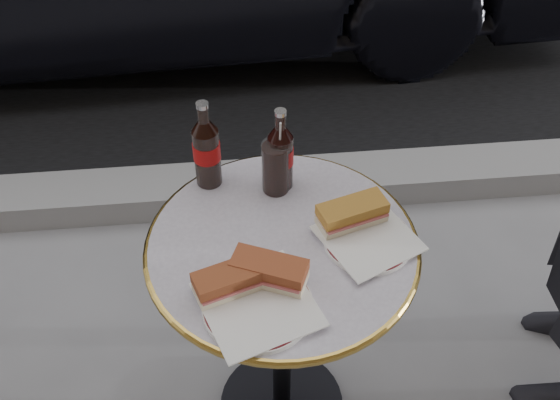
{
  "coord_description": "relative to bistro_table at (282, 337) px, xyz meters",
  "views": [
    {
      "loc": [
        -0.11,
        -1.04,
        1.91
      ],
      "look_at": [
        0.0,
        0.05,
        0.82
      ],
      "focal_mm": 45.0,
      "sensor_mm": 36.0,
      "label": 1
    }
  ],
  "objects": [
    {
      "name": "curb",
      "position": [
        0.0,
        0.9,
        -0.32
      ],
      "size": [
        40.0,
        0.2,
        0.12
      ],
      "primitive_type": "cube",
      "color": "gray",
      "rests_on": "ground"
    },
    {
      "name": "bistro_table",
      "position": [
        0.0,
        0.0,
        0.0
      ],
      "size": [
        0.62,
        0.62,
        0.73
      ],
      "primitive_type": null,
      "color": "#BAB2C4",
      "rests_on": "ground"
    },
    {
      "name": "sandwich_right",
      "position": [
        0.16,
        0.04,
        0.4
      ],
      "size": [
        0.17,
        0.12,
        0.05
      ],
      "primitive_type": "cube",
      "rotation": [
        0.0,
        0.0,
        0.3
      ],
      "color": "#B1772D",
      "rests_on": "plate_right"
    },
    {
      "name": "plate_left",
      "position": [
        -0.07,
        -0.17,
        0.37
      ],
      "size": [
        0.27,
        0.27,
        0.01
      ],
      "primitive_type": "cylinder",
      "rotation": [
        0.0,
        0.0,
        0.17
      ],
      "color": "white",
      "rests_on": "bistro_table"
    },
    {
      "name": "cola_bottle_left",
      "position": [
        -0.16,
        0.22,
        0.48
      ],
      "size": [
        0.07,
        0.07,
        0.24
      ],
      "primitive_type": null,
      "rotation": [
        0.0,
        0.0,
        0.01
      ],
      "color": "black",
      "rests_on": "bistro_table"
    },
    {
      "name": "plate_right",
      "position": [
        0.19,
        -0.01,
        0.37
      ],
      "size": [
        0.25,
        0.25,
        0.01
      ],
      "primitive_type": "cylinder",
      "rotation": [
        0.0,
        0.0,
        0.26
      ],
      "color": "white",
      "rests_on": "bistro_table"
    },
    {
      "name": "cola_bottle_right",
      "position": [
        0.01,
        0.19,
        0.48
      ],
      "size": [
        0.07,
        0.07,
        0.22
      ],
      "primitive_type": null,
      "rotation": [
        0.0,
        0.0,
        0.13
      ],
      "color": "black",
      "rests_on": "bistro_table"
    },
    {
      "name": "cola_glass",
      "position": [
        0.0,
        0.18,
        0.44
      ],
      "size": [
        0.08,
        0.08,
        0.14
      ],
      "primitive_type": "cylinder",
      "rotation": [
        0.0,
        0.0,
        -0.29
      ],
      "color": "black",
      "rests_on": "bistro_table"
    },
    {
      "name": "sandwich_left_a",
      "position": [
        -0.12,
        -0.13,
        0.41
      ],
      "size": [
        0.17,
        0.12,
        0.05
      ],
      "primitive_type": "cube",
      "rotation": [
        0.0,
        0.0,
        0.33
      ],
      "color": "brown",
      "rests_on": "plate_left"
    },
    {
      "name": "sandwich_left_b",
      "position": [
        -0.04,
        -0.11,
        0.41
      ],
      "size": [
        0.17,
        0.13,
        0.05
      ],
      "primitive_type": "cube",
      "rotation": [
        0.0,
        0.0,
        -0.41
      ],
      "color": "brown",
      "rests_on": "plate_left"
    }
  ]
}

